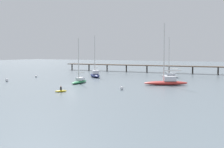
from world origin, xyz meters
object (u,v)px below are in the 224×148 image
sailboat_green (80,80)px  mooring_buoy_near (122,88)px  sailboat_navy (95,74)px  mooring_buoy_mid (36,77)px  pier (210,63)px  sailboat_red (167,81)px  mooring_buoy_outer (166,79)px  mooring_buoy_far (7,80)px  sailboat_gray (170,75)px  dinghy_yellow (61,91)px

sailboat_green → mooring_buoy_near: size_ratio=15.05×
sailboat_navy → mooring_buoy_mid: size_ratio=18.17×
pier → mooring_buoy_near: size_ratio=109.03×
sailboat_red → mooring_buoy_outer: 13.26m
mooring_buoy_near → mooring_buoy_far: bearing=179.2°
mooring_buoy_near → sailboat_gray: bearing=93.6°
sailboat_green → dinghy_yellow: (6.59, -14.91, -0.45)m
sailboat_red → mooring_buoy_mid: 39.63m
pier → sailboat_navy: sailboat_navy is taller
mooring_buoy_outer → mooring_buoy_far: (-32.17, -25.14, 0.08)m
sailboat_gray → mooring_buoy_far: 45.28m
sailboat_green → sailboat_gray: 30.13m
sailboat_gray → mooring_buoy_outer: sailboat_gray is taller
pier → mooring_buoy_mid: bearing=-135.7°
sailboat_red → sailboat_green: bearing=-161.1°
sailboat_gray → mooring_buoy_near: size_ratio=16.47×
sailboat_red → sailboat_navy: (-26.03, 10.63, 0.04)m
dinghy_yellow → mooring_buoy_near: bearing=44.7°
sailboat_red → mooring_buoy_near: bearing=-108.0°
sailboat_green → sailboat_gray: bearing=64.9°
sailboat_green → mooring_buoy_mid: (-20.41, 6.82, -0.33)m
sailboat_red → mooring_buoy_outer: bearing=111.0°
mooring_buoy_near → dinghy_yellow: bearing=-135.3°
sailboat_red → sailboat_green: size_ratio=1.29×
sailboat_green → sailboat_navy: (-6.81, 17.20, 0.16)m
sailboat_navy → mooring_buoy_outer: (21.28, 1.74, -0.49)m
sailboat_green → mooring_buoy_near: 16.35m
sailboat_red → dinghy_yellow: (-12.64, -21.48, -0.56)m
mooring_buoy_mid → sailboat_green: bearing=-18.5°
sailboat_red → mooring_buoy_near: sailboat_red is taller
sailboat_gray → pier: bearing=69.0°
mooring_buoy_far → mooring_buoy_mid: bearing=101.7°
pier → sailboat_navy: size_ratio=6.29×
sailboat_gray → sailboat_navy: sailboat_navy is taller
pier → dinghy_yellow: size_ratio=31.65×
sailboat_navy → mooring_buoy_mid: bearing=-142.7°
dinghy_yellow → mooring_buoy_mid: size_ratio=3.61×
mooring_buoy_near → pier: bearing=84.4°
sailboat_navy → mooring_buoy_mid: (-13.60, -10.37, -0.49)m
sailboat_navy → dinghy_yellow: size_ratio=5.03×
sailboat_green → mooring_buoy_far: 18.75m
sailboat_navy → mooring_buoy_far: (-10.89, -23.40, -0.41)m
sailboat_red → pier: bearing=88.7°
sailboat_red → sailboat_navy: size_ratio=1.12×
dinghy_yellow → mooring_buoy_near: size_ratio=3.45×
sailboat_green → mooring_buoy_near: bearing=-24.1°
pier → mooring_buoy_far: 64.89m
sailboat_red → mooring_buoy_outer: sailboat_red is taller
sailboat_red → sailboat_gray: sailboat_red is taller
sailboat_gray → mooring_buoy_far: size_ratio=14.14×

